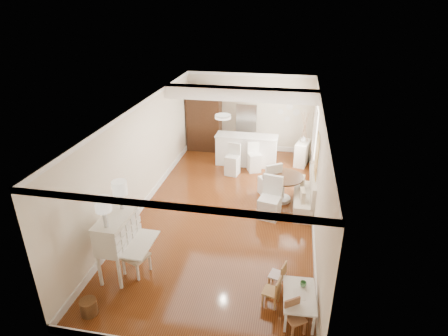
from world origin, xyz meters
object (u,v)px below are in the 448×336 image
(bar_stool_right, at_px, (254,157))
(sideboard, at_px, (302,153))
(wicker_basket, at_px, (89,307))
(slip_chair_near, at_px, (270,198))
(pantry_cabinet, at_px, (204,119))
(kids_chair_b, at_px, (277,275))
(fridge, at_px, (256,129))
(dining_table, at_px, (282,189))
(kids_chair_a, at_px, (271,291))
(secretary_bureau, at_px, (119,245))
(breakfast_counter, at_px, (246,150))
(kids_table, at_px, (298,304))
(slip_chair_far, at_px, (270,178))
(bar_stool_left, at_px, (232,160))
(kids_chair_c, at_px, (295,318))
(gustavian_armchair, at_px, (136,256))

(bar_stool_right, bearing_deg, sideboard, 6.64)
(wicker_basket, height_order, sideboard, sideboard)
(slip_chair_near, height_order, pantry_cabinet, pantry_cabinet)
(kids_chair_b, xyz_separation_m, fridge, (-1.18, 6.80, 0.60))
(kids_chair_b, bearing_deg, dining_table, -161.96)
(slip_chair_near, bearing_deg, kids_chair_a, -73.00)
(secretary_bureau, relative_size, breakfast_counter, 0.65)
(bar_stool_right, distance_m, pantry_cabinet, 2.66)
(kids_table, xyz_separation_m, pantry_cabinet, (-3.50, 7.46, 0.92))
(slip_chair_near, distance_m, breakfast_counter, 3.35)
(secretary_bureau, height_order, dining_table, secretary_bureau)
(slip_chair_far, bearing_deg, breakfast_counter, -97.91)
(kids_chair_a, distance_m, pantry_cabinet, 7.94)
(slip_chair_near, xyz_separation_m, bar_stool_left, (-1.36, 2.31, -0.04))
(pantry_cabinet, distance_m, fridge, 1.92)
(bar_stool_right, bearing_deg, wicker_basket, -131.58)
(kids_chair_b, bearing_deg, secretary_bureau, -70.84)
(slip_chair_near, height_order, bar_stool_right, slip_chair_near)
(bar_stool_left, bearing_deg, kids_chair_c, -58.56)
(sideboard, bearing_deg, dining_table, -88.66)
(kids_table, relative_size, fridge, 0.51)
(wicker_basket, xyz_separation_m, slip_chair_near, (2.91, 3.89, 0.39))
(dining_table, relative_size, slip_chair_near, 1.03)
(slip_chair_near, bearing_deg, gustavian_armchair, -121.29)
(slip_chair_far, bearing_deg, sideboard, -144.36)
(slip_chair_near, relative_size, slip_chair_far, 1.05)
(dining_table, bearing_deg, slip_chair_near, -107.05)
(breakfast_counter, distance_m, fridge, 1.14)
(bar_stool_left, relative_size, sideboard, 1.21)
(kids_chair_c, height_order, sideboard, sideboard)
(kids_table, distance_m, kids_chair_a, 0.53)
(gustavian_armchair, bearing_deg, dining_table, -19.46)
(dining_table, xyz_separation_m, slip_chair_far, (-0.37, 0.31, 0.13))
(gustavian_armchair, xyz_separation_m, kids_chair_a, (2.77, -0.37, -0.11))
(breakfast_counter, bearing_deg, sideboard, 11.22)
(dining_table, bearing_deg, wicker_basket, -123.73)
(bar_stool_left, xyz_separation_m, sideboard, (2.18, 1.24, -0.11))
(wicker_basket, height_order, breakfast_counter, breakfast_counter)
(gustavian_armchair, height_order, slip_chair_near, slip_chair_near)
(secretary_bureau, xyz_separation_m, dining_table, (3.10, 3.59, -0.28))
(wicker_basket, xyz_separation_m, kids_chair_a, (3.19, 0.85, 0.15))
(kids_chair_a, xyz_separation_m, slip_chair_far, (-0.37, 4.23, 0.21))
(slip_chair_near, bearing_deg, dining_table, 84.84)
(kids_table, relative_size, dining_table, 0.83)
(kids_table, height_order, breakfast_counter, breakfast_counter)
(kids_chair_b, relative_size, pantry_cabinet, 0.26)
(slip_chair_near, xyz_separation_m, sideboard, (0.82, 3.55, -0.14))
(kids_chair_c, bearing_deg, sideboard, 55.29)
(kids_table, distance_m, sideboard, 6.75)
(kids_chair_a, bearing_deg, kids_chair_c, 52.95)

